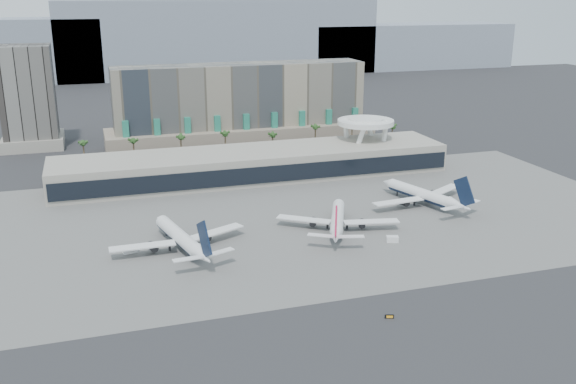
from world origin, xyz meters
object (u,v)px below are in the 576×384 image
object	(u,v)px
airliner_right	(423,195)
service_vehicle_b	(392,239)
service_vehicle_a	(130,249)
taxiway_sign	(389,317)
airliner_left	(181,238)
airliner_centre	(337,219)

from	to	relation	value
airliner_right	service_vehicle_b	bearing A→B (deg)	-149.57
airliner_right	service_vehicle_b	world-z (taller)	airliner_right
service_vehicle_a	taxiway_sign	bearing A→B (deg)	-56.65
airliner_left	airliner_right	world-z (taller)	airliner_left
airliner_right	service_vehicle_b	size ratio (longest dim) A/B	11.73
airliner_left	service_vehicle_a	distance (m)	15.90
airliner_centre	taxiway_sign	size ratio (longest dim) A/B	17.98
airliner_right	taxiway_sign	bearing A→B (deg)	-141.33
airliner_left	service_vehicle_b	xyz separation A→B (m)	(66.11, -14.13, -3.02)
airliner_left	airliner_right	bearing A→B (deg)	-2.41
airliner_left	airliner_centre	xyz separation A→B (m)	(53.15, 1.51, -0.23)
service_vehicle_a	airliner_left	bearing A→B (deg)	-17.49
airliner_centre	service_vehicle_b	bearing A→B (deg)	-27.01
airliner_left	airliner_centre	world-z (taller)	airliner_left
service_vehicle_a	service_vehicle_b	bearing A→B (deg)	-20.97
airliner_centre	taxiway_sign	xyz separation A→B (m)	(-10.55, -61.55, -3.26)
service_vehicle_a	airliner_right	bearing A→B (deg)	-1.97
airliner_left	service_vehicle_b	size ratio (longest dim) A/B	11.96
airliner_right	airliner_left	bearing A→B (deg)	172.72
airliner_left	taxiway_sign	distance (m)	73.70
airliner_centre	airliner_right	size ratio (longest dim) A/B	0.91
service_vehicle_a	airliner_centre	bearing A→B (deg)	-10.21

